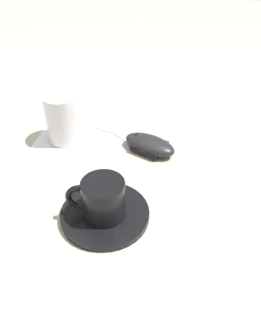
{
  "coord_description": "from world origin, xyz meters",
  "views": [
    {
      "loc": [
        -0.05,
        0.51,
        0.43
      ],
      "look_at": [
        -0.04,
        0.02,
        0.03
      ],
      "focal_mm": 35.0,
      "sensor_mm": 36.0,
      "label": 1
    }
  ],
  "objects_px": {
    "computer_mouse": "(150,144)",
    "drinking_glass": "(63,118)",
    "coffee_cup": "(104,199)",
    "saucer": "(107,214)"
  },
  "relations": [
    {
      "from": "coffee_cup",
      "to": "computer_mouse",
      "type": "distance_m",
      "value": 0.22
    },
    {
      "from": "coffee_cup",
      "to": "computer_mouse",
      "type": "bearing_deg",
      "value": -111.78
    },
    {
      "from": "computer_mouse",
      "to": "drinking_glass",
      "type": "bearing_deg",
      "value": -11.63
    },
    {
      "from": "coffee_cup",
      "to": "computer_mouse",
      "type": "height_order",
      "value": "coffee_cup"
    },
    {
      "from": "computer_mouse",
      "to": "saucer",
      "type": "bearing_deg",
      "value": 68.32
    },
    {
      "from": "coffee_cup",
      "to": "computer_mouse",
      "type": "xyz_separation_m",
      "value": [
        -0.08,
        -0.2,
        -0.03
      ]
    },
    {
      "from": "saucer",
      "to": "computer_mouse",
      "type": "height_order",
      "value": "computer_mouse"
    },
    {
      "from": "saucer",
      "to": "drinking_glass",
      "type": "relative_size",
      "value": 1.42
    },
    {
      "from": "coffee_cup",
      "to": "drinking_glass",
      "type": "distance_m",
      "value": 0.26
    },
    {
      "from": "computer_mouse",
      "to": "coffee_cup",
      "type": "bearing_deg",
      "value": 68.22
    }
  ]
}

